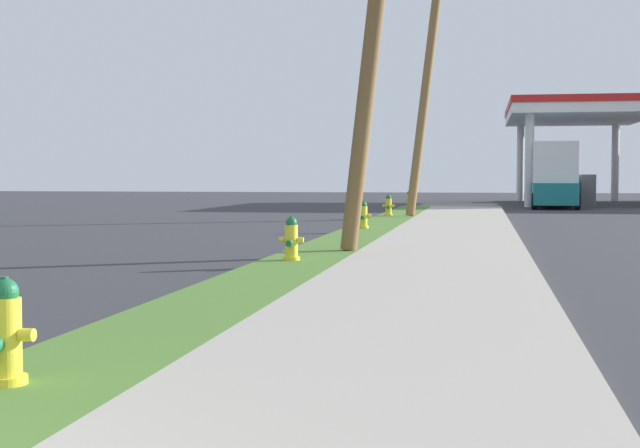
# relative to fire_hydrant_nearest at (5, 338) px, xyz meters

# --- Properties ---
(fire_hydrant_nearest) EXTENTS (0.42, 0.38, 0.74)m
(fire_hydrant_nearest) POSITION_rel_fire_hydrant_nearest_xyz_m (0.00, 0.00, 0.00)
(fire_hydrant_nearest) COLOR yellow
(fire_hydrant_nearest) RESTS_ON grass_verge
(fire_hydrant_second) EXTENTS (0.42, 0.38, 0.74)m
(fire_hydrant_second) POSITION_rel_fire_hydrant_nearest_xyz_m (0.04, 9.29, 0.00)
(fire_hydrant_second) COLOR yellow
(fire_hydrant_second) RESTS_ON grass_verge
(fire_hydrant_third) EXTENTS (0.42, 0.37, 0.74)m
(fire_hydrant_third) POSITION_rel_fire_hydrant_nearest_xyz_m (0.04, 18.74, 0.00)
(fire_hydrant_third) COLOR yellow
(fire_hydrant_third) RESTS_ON grass_verge
(fire_hydrant_fourth) EXTENTS (0.42, 0.37, 0.74)m
(fire_hydrant_fourth) POSITION_rel_fire_hydrant_nearest_xyz_m (-0.10, 26.83, 0.00)
(fire_hydrant_fourth) COLOR yellow
(fire_hydrant_fourth) RESTS_ON grass_verge
(fire_hydrant_fifth) EXTENTS (0.42, 0.38, 0.74)m
(fire_hydrant_fifth) POSITION_rel_fire_hydrant_nearest_xyz_m (-0.04, 35.35, 0.00)
(fire_hydrant_fifth) COLOR yellow
(fire_hydrant_fifth) RESTS_ON grass_verge
(utility_pole_midground) EXTENTS (1.88, 0.64, 8.70)m
(utility_pole_midground) POSITION_rel_fire_hydrant_nearest_xyz_m (1.21, 11.34, 4.11)
(utility_pole_midground) COLOR brown
(utility_pole_midground) RESTS_ON grass_verge
(utility_pole_background) EXTENTS (1.81, 1.46, 9.10)m
(utility_pole_background) POSITION_rel_fire_hydrant_nearest_xyz_m (1.21, 26.89, 4.31)
(utility_pole_background) COLOR olive
(utility_pole_background) RESTS_ON grass_verge
(car_navy_by_near_pump) EXTENTS (2.20, 4.61, 1.57)m
(car_navy_by_near_pump) POSITION_rel_fire_hydrant_nearest_xyz_m (7.54, 49.05, 0.28)
(car_navy_by_near_pump) COLOR navy
(car_navy_by_near_pump) RESTS_ON ground
(truck_teal_at_forecourt) EXTENTS (2.36, 6.47, 3.11)m
(truck_teal_at_forecourt) POSITION_rel_fire_hydrant_nearest_xyz_m (6.59, 38.98, 1.04)
(truck_teal_at_forecourt) COLOR #197075
(truck_teal_at_forecourt) RESTS_ON ground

